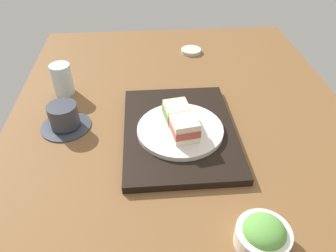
% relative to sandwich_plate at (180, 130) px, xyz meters
% --- Properties ---
extents(ground_plane, '(1.40, 1.00, 0.03)m').
position_rel_sandwich_plate_xyz_m(ground_plane, '(0.03, -0.02, -0.04)').
color(ground_plane, brown).
extents(serving_tray, '(0.39, 0.29, 0.02)m').
position_rel_sandwich_plate_xyz_m(serving_tray, '(0.01, 0.00, -0.02)').
color(serving_tray, black).
rests_on(serving_tray, ground_plane).
extents(sandwich_plate, '(0.23, 0.23, 0.01)m').
position_rel_sandwich_plate_xyz_m(sandwich_plate, '(0.00, 0.00, 0.00)').
color(sandwich_plate, silver).
rests_on(sandwich_plate, serving_tray).
extents(sandwich_near, '(0.08, 0.07, 0.05)m').
position_rel_sandwich_plate_xyz_m(sandwich_near, '(-0.04, -0.01, 0.03)').
color(sandwich_near, '#EFE5C1').
rests_on(sandwich_near, sandwich_plate).
extents(sandwich_far, '(0.08, 0.07, 0.05)m').
position_rel_sandwich_plate_xyz_m(sandwich_far, '(0.04, 0.01, 0.03)').
color(sandwich_far, beige).
rests_on(sandwich_far, sandwich_plate).
extents(salad_bowl, '(0.11, 0.11, 0.06)m').
position_rel_sandwich_plate_xyz_m(salad_bowl, '(-0.32, -0.12, 0.00)').
color(salad_bowl, silver).
rests_on(salad_bowl, ground_plane).
extents(coffee_cup, '(0.14, 0.14, 0.07)m').
position_rel_sandwich_plate_xyz_m(coffee_cup, '(0.07, 0.31, 0.00)').
color(coffee_cup, '#333842').
rests_on(coffee_cup, ground_plane).
extents(drinking_glass, '(0.06, 0.06, 0.10)m').
position_rel_sandwich_plate_xyz_m(drinking_glass, '(0.25, 0.34, 0.02)').
color(drinking_glass, silver).
rests_on(drinking_glass, ground_plane).
extents(small_sauce_dish, '(0.08, 0.08, 0.01)m').
position_rel_sandwich_plate_xyz_m(small_sauce_dish, '(0.50, -0.10, -0.02)').
color(small_sauce_dish, beige).
rests_on(small_sauce_dish, ground_plane).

